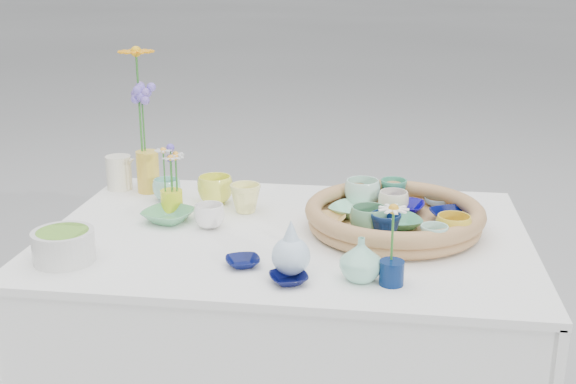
# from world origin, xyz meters

# --- Properties ---
(wicker_tray) EXTENTS (0.47, 0.47, 0.08)m
(wicker_tray) POSITION_xyz_m (0.28, 0.05, 0.80)
(wicker_tray) COLOR brown
(wicker_tray) RESTS_ON display_table
(tray_ceramic_0) EXTENTS (0.13, 0.13, 0.03)m
(tray_ceramic_0) POSITION_xyz_m (0.31, 0.15, 0.80)
(tray_ceramic_0) COLOR #05006D
(tray_ceramic_0) RESTS_ON wicker_tray
(tray_ceramic_1) EXTENTS (0.16, 0.16, 0.03)m
(tray_ceramic_1) POSITION_xyz_m (0.44, 0.09, 0.80)
(tray_ceramic_1) COLOR #010741
(tray_ceramic_1) RESTS_ON wicker_tray
(tray_ceramic_2) EXTENTS (0.10, 0.10, 0.07)m
(tray_ceramic_2) POSITION_xyz_m (0.42, -0.06, 0.82)
(tray_ceramic_2) COLOR gold
(tray_ceramic_2) RESTS_ON wicker_tray
(tray_ceramic_3) EXTENTS (0.14, 0.14, 0.03)m
(tray_ceramic_3) POSITION_xyz_m (0.30, 0.03, 0.80)
(tray_ceramic_3) COLOR #3D8B65
(tray_ceramic_3) RESTS_ON wicker_tray
(tray_ceramic_4) EXTENTS (0.12, 0.12, 0.07)m
(tray_ceramic_4) POSITION_xyz_m (0.21, -0.04, 0.82)
(tray_ceramic_4) COLOR #5A946A
(tray_ceramic_4) RESTS_ON wicker_tray
(tray_ceramic_5) EXTENTS (0.15, 0.15, 0.03)m
(tray_ceramic_5) POSITION_xyz_m (0.17, 0.10, 0.80)
(tray_ceramic_5) COLOR #88D4AF
(tray_ceramic_5) RESTS_ON wicker_tray
(tray_ceramic_6) EXTENTS (0.11, 0.11, 0.08)m
(tray_ceramic_6) POSITION_xyz_m (0.19, 0.19, 0.82)
(tray_ceramic_6) COLOR silver
(tray_ceramic_6) RESTS_ON wicker_tray
(tray_ceramic_7) EXTENTS (0.08, 0.08, 0.07)m
(tray_ceramic_7) POSITION_xyz_m (0.28, 0.13, 0.82)
(tray_ceramic_7) COLOR #EEE4C8
(tray_ceramic_7) RESTS_ON wicker_tray
(tray_ceramic_8) EXTENTS (0.08, 0.08, 0.02)m
(tray_ceramic_8) POSITION_xyz_m (0.40, 0.23, 0.80)
(tray_ceramic_8) COLOR #84AACE
(tray_ceramic_8) RESTS_ON wicker_tray
(tray_ceramic_9) EXTENTS (0.10, 0.10, 0.07)m
(tray_ceramic_9) POSITION_xyz_m (0.26, -0.07, 0.82)
(tray_ceramic_9) COLOR #091C44
(tray_ceramic_9) RESTS_ON wicker_tray
(tray_ceramic_10) EXTENTS (0.10, 0.10, 0.02)m
(tray_ceramic_10) POSITION_xyz_m (0.11, 0.03, 0.79)
(tray_ceramic_10) COLOR tan
(tray_ceramic_10) RESTS_ON wicker_tray
(tray_ceramic_11) EXTENTS (0.07, 0.07, 0.06)m
(tray_ceramic_11) POSITION_xyz_m (0.37, -0.12, 0.81)
(tray_ceramic_11) COLOR #9BD3C0
(tray_ceramic_11) RESTS_ON wicker_tray
(tray_ceramic_12) EXTENTS (0.09, 0.09, 0.07)m
(tray_ceramic_12) POSITION_xyz_m (0.28, 0.23, 0.82)
(tray_ceramic_12) COLOR #378A68
(tray_ceramic_12) RESTS_ON wicker_tray
(loose_ceramic_0) EXTENTS (0.12, 0.12, 0.08)m
(loose_ceramic_0) POSITION_xyz_m (-0.24, 0.21, 0.81)
(loose_ceramic_0) COLOR #ECEF4C
(loose_ceramic_0) RESTS_ON display_table
(loose_ceramic_1) EXTENTS (0.11, 0.11, 0.08)m
(loose_ceramic_1) POSITION_xyz_m (-0.14, 0.15, 0.81)
(loose_ceramic_1) COLOR #FBF58D
(loose_ceramic_1) RESTS_ON display_table
(loose_ceramic_2) EXTENTS (0.17, 0.17, 0.03)m
(loose_ceramic_2) POSITION_xyz_m (-0.33, 0.04, 0.78)
(loose_ceramic_2) COLOR #56A46E
(loose_ceramic_2) RESTS_ON display_table
(loose_ceramic_3) EXTENTS (0.11, 0.11, 0.07)m
(loose_ceramic_3) POSITION_xyz_m (-0.21, 0.01, 0.80)
(loose_ceramic_3) COLOR white
(loose_ceramic_3) RESTS_ON display_table
(loose_ceramic_4) EXTENTS (0.10, 0.10, 0.02)m
(loose_ceramic_4) POSITION_xyz_m (-0.07, -0.24, 0.77)
(loose_ceramic_4) COLOR #050B3B
(loose_ceramic_4) RESTS_ON display_table
(loose_ceramic_5) EXTENTS (0.10, 0.10, 0.07)m
(loose_ceramic_5) POSITION_xyz_m (-0.40, 0.22, 0.80)
(loose_ceramic_5) COLOR #8ED1BE
(loose_ceramic_5) RESTS_ON display_table
(loose_ceramic_6) EXTENTS (0.11, 0.11, 0.02)m
(loose_ceramic_6) POSITION_xyz_m (0.05, -0.32, 0.78)
(loose_ceramic_6) COLOR #060933
(loose_ceramic_6) RESTS_ON display_table
(fluted_bowl) EXTENTS (0.16, 0.16, 0.08)m
(fluted_bowl) POSITION_xyz_m (-0.50, -0.27, 0.80)
(fluted_bowl) COLOR silver
(fluted_bowl) RESTS_ON display_table
(bud_vase_paleblue) EXTENTS (0.11, 0.11, 0.14)m
(bud_vase_paleblue) POSITION_xyz_m (0.05, -0.27, 0.83)
(bud_vase_paleblue) COLOR silver
(bud_vase_paleblue) RESTS_ON display_table
(bud_vase_seafoam) EXTENTS (0.10, 0.10, 0.10)m
(bud_vase_seafoam) POSITION_xyz_m (0.21, -0.28, 0.82)
(bud_vase_seafoam) COLOR #8DD2B6
(bud_vase_seafoam) RESTS_ON display_table
(bud_vase_cobalt) EXTENTS (0.06, 0.06, 0.06)m
(bud_vase_cobalt) POSITION_xyz_m (0.27, -0.29, 0.79)
(bud_vase_cobalt) COLOR #051A48
(bud_vase_cobalt) RESTS_ON display_table
(single_daisy) EXTENTS (0.09, 0.09, 0.14)m
(single_daisy) POSITION_xyz_m (0.27, -0.28, 0.88)
(single_daisy) COLOR white
(single_daisy) RESTS_ON bud_vase_cobalt
(tall_vase_yellow) EXTENTS (0.08, 0.08, 0.13)m
(tall_vase_yellow) POSITION_xyz_m (-0.48, 0.29, 0.83)
(tall_vase_yellow) COLOR yellow
(tall_vase_yellow) RESTS_ON display_table
(gerbera) EXTENTS (0.12, 0.12, 0.32)m
(gerbera) POSITION_xyz_m (-0.49, 0.29, 1.05)
(gerbera) COLOR orange
(gerbera) RESTS_ON tall_vase_yellow
(hydrangea) EXTENTS (0.07, 0.07, 0.24)m
(hydrangea) POSITION_xyz_m (-0.48, 0.30, 0.98)
(hydrangea) COLOR #765ABC
(hydrangea) RESTS_ON tall_vase_yellow
(white_pitcher) EXTENTS (0.11, 0.08, 0.11)m
(white_pitcher) POSITION_xyz_m (-0.58, 0.31, 0.82)
(white_pitcher) COLOR silver
(white_pitcher) RESTS_ON display_table
(daisy_cup) EXTENTS (0.07, 0.07, 0.07)m
(daisy_cup) POSITION_xyz_m (-0.35, 0.11, 0.80)
(daisy_cup) COLOR yellow
(daisy_cup) RESTS_ON display_table
(daisy_posy) EXTENTS (0.09, 0.09, 0.14)m
(daisy_posy) POSITION_xyz_m (-0.35, 0.10, 0.90)
(daisy_posy) COLOR silver
(daisy_posy) RESTS_ON daisy_cup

